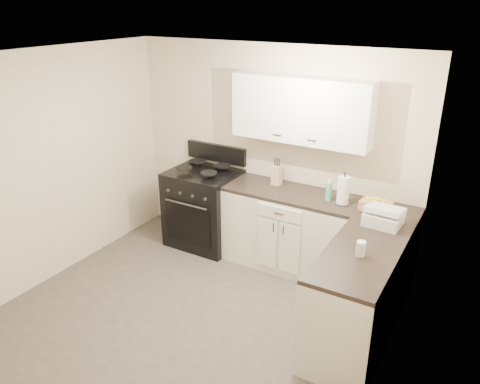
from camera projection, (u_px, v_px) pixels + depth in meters
The scene contains 20 objects.
floor at pixel (185, 322), 4.59m from camera, with size 3.60×3.60×0.00m, color #473F38.
ceiling at pixel (170, 60), 3.63m from camera, with size 3.60×3.60×0.00m, color white.
wall_back at pixel (271, 153), 5.55m from camera, with size 3.60×3.60×0.00m, color beige.
wall_right at pixel (384, 260), 3.27m from camera, with size 3.60×3.60×0.00m, color beige.
wall_left at pixel (42, 171), 4.95m from camera, with size 3.60×3.60×0.00m, color beige.
base_cabinets_back at pixel (290, 231), 5.42m from camera, with size 1.55×0.60×0.90m, color silver.
base_cabinets_right at pixel (365, 285), 4.40m from camera, with size 0.60×1.90×0.90m, color silver.
countertop_back at pixel (292, 194), 5.24m from camera, with size 1.55×0.60×0.04m, color black.
countertop_right at pixel (371, 241), 4.22m from camera, with size 0.60×1.90×0.04m, color black.
upper_cabinets at pixel (301, 110), 5.00m from camera, with size 1.55×0.30×0.70m, color white.
stove at pixel (205, 209), 5.94m from camera, with size 0.85×0.72×1.02m, color black.
knife_block at pixel (277, 175), 5.39m from camera, with size 0.11×0.09×0.23m, color tan.
paper_towel at pixel (343, 190), 4.87m from camera, with size 0.13×0.13×0.30m, color white.
soap_bottle at pixel (329, 191), 4.98m from camera, with size 0.07×0.07×0.20m, color #47B86D.
picture_frame at pixel (278, 174), 5.53m from camera, with size 0.12×0.02×0.15m, color black.
wicker_basket at pixel (376, 206), 4.75m from camera, with size 0.30×0.20×0.10m, color tan.
countertop_grill at pixel (384, 219), 4.45m from camera, with size 0.33×0.31×0.12m, color white.
glass_jar at pixel (361, 249), 3.91m from camera, with size 0.08×0.08×0.13m, color silver.
oven_mitt_near at pixel (315, 298), 4.19m from camera, with size 0.02×0.16×0.29m, color black.
oven_mitt_far at pixel (318, 294), 4.22m from camera, with size 0.02×0.15×0.26m, color black.
Camera 1 is at (2.37, -2.96, 2.94)m, focal length 35.00 mm.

